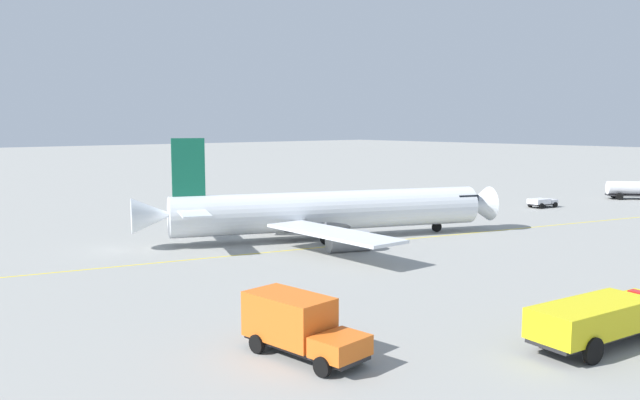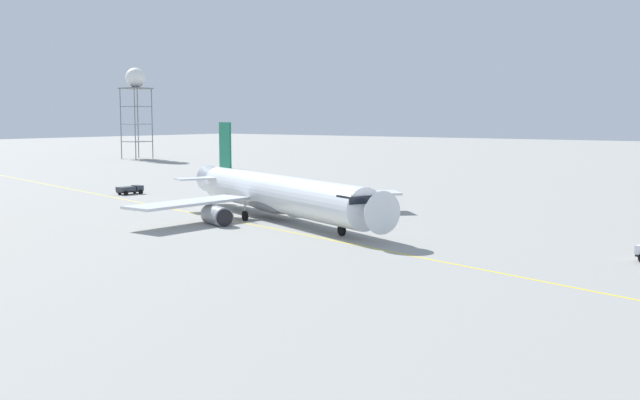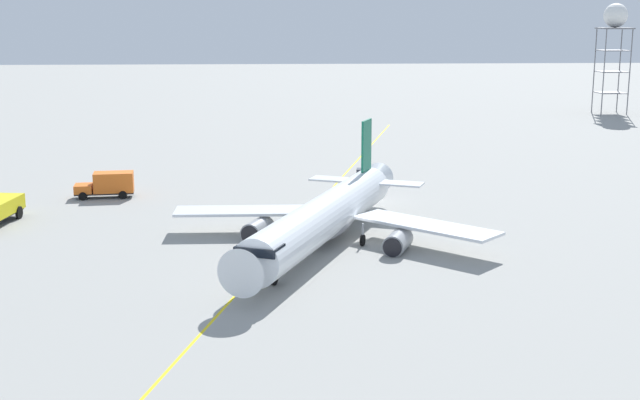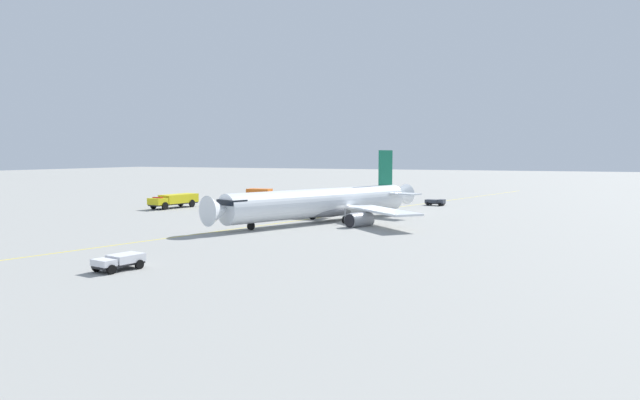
% 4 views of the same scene
% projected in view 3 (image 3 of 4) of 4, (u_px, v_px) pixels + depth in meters
% --- Properties ---
extents(ground_plane, '(600.00, 600.00, 0.00)m').
position_uv_depth(ground_plane, '(359.00, 241.00, 85.34)').
color(ground_plane, gray).
extents(airliner_main, '(31.46, 37.86, 10.76)m').
position_uv_depth(airliner_main, '(325.00, 218.00, 83.19)').
color(airliner_main, silver).
rests_on(airliner_main, ground_plane).
extents(catering_truck_truck, '(7.27, 3.45, 3.10)m').
position_uv_depth(catering_truck_truck, '(108.00, 184.00, 105.25)').
color(catering_truck_truck, '#232326').
rests_on(catering_truck_truck, ground_plane).
extents(baggage_truck_truck, '(3.89, 2.35, 1.22)m').
position_uv_depth(baggage_truck_truck, '(370.00, 172.00, 118.57)').
color(baggage_truck_truck, '#232326').
rests_on(baggage_truck_truck, ground_plane).
extents(radar_tower, '(6.58, 6.58, 24.11)m').
position_uv_depth(radar_tower, '(615.00, 23.00, 189.15)').
color(radar_tower, slate).
rests_on(radar_tower, ground_plane).
extents(taxiway_centreline, '(47.50, 187.54, 0.01)m').
position_uv_depth(taxiway_centreline, '(273.00, 254.00, 80.86)').
color(taxiway_centreline, yellow).
rests_on(taxiway_centreline, ground_plane).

